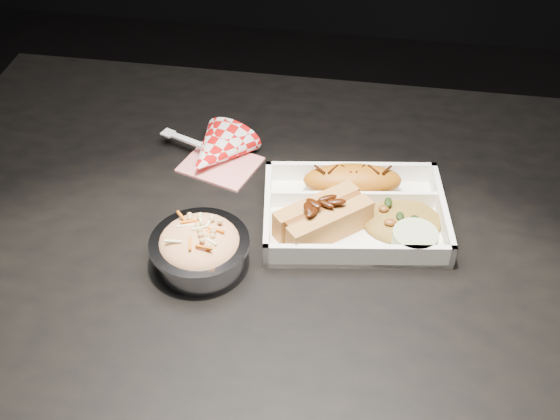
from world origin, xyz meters
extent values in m
cube|color=black|center=(0.00, 0.00, 0.73)|extent=(1.20, 0.80, 0.03)
cylinder|color=black|center=(-0.55, 0.35, 0.36)|extent=(0.05, 0.05, 0.72)
cube|color=white|center=(0.07, 0.02, 0.75)|extent=(0.27, 0.21, 0.01)
cube|color=white|center=(0.06, 0.11, 0.77)|extent=(0.25, 0.04, 0.04)
cube|color=white|center=(0.08, -0.06, 0.77)|extent=(0.25, 0.04, 0.04)
cube|color=white|center=(-0.05, 0.01, 0.77)|extent=(0.03, 0.18, 0.04)
cube|color=white|center=(0.19, 0.04, 0.77)|extent=(0.03, 0.18, 0.04)
cube|color=white|center=(0.07, 0.05, 0.77)|extent=(0.23, 0.04, 0.03)
ellipsoid|color=#A65B10|center=(0.06, 0.08, 0.78)|extent=(0.15, 0.08, 0.04)
cube|color=#B87F3F|center=(0.04, -0.02, 0.78)|extent=(0.11, 0.10, 0.04)
cube|color=#B87F3F|center=(0.02, 0.01, 0.78)|extent=(0.11, 0.10, 0.04)
cylinder|color=brown|center=(0.03, -0.01, 0.79)|extent=(0.11, 0.10, 0.03)
ellipsoid|color=olive|center=(0.14, 0.02, 0.77)|extent=(0.12, 0.11, 0.03)
cylinder|color=#ADC091|center=(0.15, -0.02, 0.77)|extent=(0.06, 0.06, 0.03)
cylinder|color=silver|center=(-0.12, -0.09, 0.77)|extent=(0.12, 0.12, 0.04)
cylinder|color=silver|center=(-0.12, -0.09, 0.79)|extent=(0.13, 0.13, 0.01)
ellipsoid|color=#C7BA8C|center=(-0.12, -0.09, 0.79)|extent=(0.10, 0.10, 0.04)
cube|color=red|center=(-0.14, 0.12, 0.75)|extent=(0.13, 0.12, 0.00)
cone|color=red|center=(-0.15, 0.13, 0.77)|extent=(0.13, 0.14, 0.10)
cube|color=white|center=(-0.20, 0.15, 0.77)|extent=(0.06, 0.03, 0.00)
cube|color=white|center=(-0.24, 0.16, 0.77)|extent=(0.02, 0.02, 0.00)
camera|label=1|loc=(0.08, -0.71, 1.42)|focal=45.00mm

